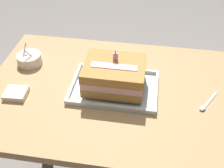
% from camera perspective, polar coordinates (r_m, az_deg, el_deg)
% --- Properties ---
extents(dining_table, '(1.10, 0.76, 0.76)m').
position_cam_1_polar(dining_table, '(1.29, -0.45, -4.90)').
color(dining_table, tan).
rests_on(dining_table, ground_plane).
extents(foil_tray, '(0.37, 0.26, 0.02)m').
position_cam_1_polar(foil_tray, '(1.21, 0.48, -0.79)').
color(foil_tray, silver).
rests_on(foil_tray, dining_table).
extents(birthday_cake, '(0.25, 0.20, 0.16)m').
position_cam_1_polar(birthday_cake, '(1.16, 0.50, 1.90)').
color(birthday_cake, '#B88241').
rests_on(birthday_cake, foil_tray).
extents(bowl_stack, '(0.12, 0.12, 0.10)m').
position_cam_1_polar(bowl_stack, '(1.40, -16.63, 4.95)').
color(bowl_stack, silver).
rests_on(bowl_stack, dining_table).
extents(serving_spoon_near_tray, '(0.09, 0.13, 0.01)m').
position_cam_1_polar(serving_spoon_near_tray, '(1.20, 18.61, -4.20)').
color(serving_spoon_near_tray, silver).
rests_on(serving_spoon_near_tray, dining_table).
extents(napkin_pile, '(0.10, 0.09, 0.02)m').
position_cam_1_polar(napkin_pile, '(1.24, -19.19, -1.83)').
color(napkin_pile, silver).
rests_on(napkin_pile, dining_table).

